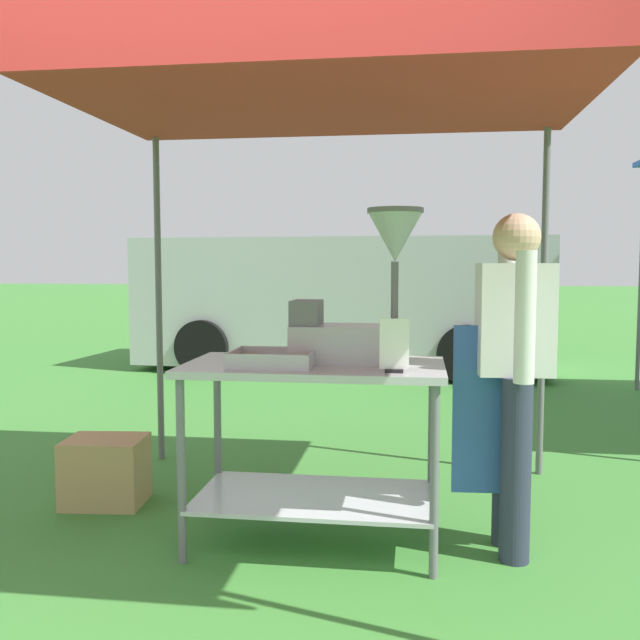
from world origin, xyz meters
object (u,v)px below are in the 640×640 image
object	(u,v)px
donut_cart	(314,414)
stall_canopy	(317,92)
donut_tray	(273,361)
menu_sign	(394,350)
donut_fryer	(362,304)
supply_crate	(106,471)
van_silver	(342,301)
vendor	(512,365)

from	to	relation	value
donut_cart	stall_canopy	bearing A→B (deg)	90.00
donut_tray	menu_sign	distance (m)	0.59
donut_cart	donut_fryer	size ratio (longest dim) A/B	1.67
menu_sign	donut_tray	bearing A→B (deg)	167.74
donut_fryer	donut_cart	bearing A→B (deg)	-160.90
donut_cart	donut_tray	size ratio (longest dim) A/B	3.15
donut_fryer	menu_sign	world-z (taller)	donut_fryer
donut_tray	supply_crate	size ratio (longest dim) A/B	0.84
stall_canopy	van_silver	xyz separation A→B (m)	(-0.49, 5.73, -1.32)
donut_fryer	vendor	world-z (taller)	donut_fryer
donut_cart	menu_sign	bearing A→B (deg)	-30.10
donut_tray	van_silver	world-z (taller)	van_silver
donut_fryer	van_silver	distance (m)	5.80
stall_canopy	donut_fryer	world-z (taller)	stall_canopy
supply_crate	van_silver	world-z (taller)	van_silver
donut_cart	donut_fryer	world-z (taller)	donut_fryer
donut_cart	van_silver	size ratio (longest dim) A/B	0.24
donut_tray	donut_fryer	size ratio (longest dim) A/B	0.53
stall_canopy	supply_crate	xyz separation A→B (m)	(-1.27, 0.31, -2.01)
donut_cart	van_silver	bearing A→B (deg)	94.79
stall_canopy	menu_sign	bearing A→B (deg)	-39.68
stall_canopy	donut_cart	distance (m)	1.56
donut_tray	menu_sign	world-z (taller)	menu_sign
stall_canopy	supply_crate	distance (m)	2.40
donut_fryer	menu_sign	distance (m)	0.39
donut_tray	donut_fryer	world-z (taller)	donut_fryer
vendor	donut_cart	bearing A→B (deg)	-177.87
donut_tray	vendor	bearing A→B (deg)	7.01
stall_canopy	menu_sign	size ratio (longest dim) A/B	11.64
van_silver	menu_sign	bearing A→B (deg)	-81.73
donut_cart	donut_tray	bearing A→B (deg)	-150.49
donut_fryer	stall_canopy	bearing A→B (deg)	174.59
menu_sign	supply_crate	size ratio (longest dim) A/B	0.51
stall_canopy	vendor	xyz separation A→B (m)	(0.93, -0.06, -1.30)
donut_tray	supply_crate	xyz separation A→B (m)	(-1.09, 0.51, -0.73)
stall_canopy	vendor	world-z (taller)	stall_canopy
stall_canopy	donut_tray	distance (m)	1.31
supply_crate	donut_fryer	bearing A→B (deg)	-12.51
stall_canopy	donut_tray	world-z (taller)	stall_canopy
donut_fryer	supply_crate	xyz separation A→B (m)	(-1.49, 0.33, -0.99)
menu_sign	supply_crate	distance (m)	1.96
van_silver	donut_tray	bearing A→B (deg)	-87.03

